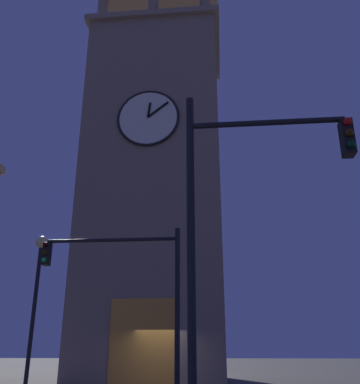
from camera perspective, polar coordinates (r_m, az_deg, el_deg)
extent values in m
cube|color=gray|center=(27.36, -3.22, -0.21)|extent=(8.15, 6.89, 21.81)
cube|color=gray|center=(32.89, -2.82, 18.26)|extent=(8.75, 7.49, 0.40)
cylinder|color=gray|center=(32.82, -10.09, 23.69)|extent=(0.70, 0.70, 3.89)
cylinder|color=gray|center=(36.21, 3.66, 18.42)|extent=(0.70, 0.70, 3.89)
cylinder|color=gray|center=(36.42, -2.10, 18.12)|extent=(0.70, 0.70, 3.89)
cylinder|color=gray|center=(36.96, -7.72, 17.66)|extent=(0.70, 0.70, 3.89)
cube|color=gray|center=(35.73, -2.69, 23.64)|extent=(8.75, 7.49, 0.40)
cylinder|color=silver|center=(25.68, -4.23, 9.73)|extent=(3.54, 0.12, 3.54)
torus|color=black|center=(25.67, -4.23, 9.75)|extent=(3.70, 0.16, 3.70)
cube|color=black|center=(25.84, -4.10, 10.77)|extent=(0.24, 0.06, 0.98)
cube|color=black|center=(25.76, -2.92, 10.82)|extent=(1.25, 0.06, 1.04)
cube|color=orange|center=(22.33, -5.04, -18.97)|extent=(3.20, 0.24, 4.00)
cylinder|color=black|center=(13.70, -0.35, -15.51)|extent=(0.16, 0.16, 5.27)
cylinder|color=black|center=(14.45, -8.98, -6.29)|extent=(4.34, 0.12, 0.12)
cube|color=black|center=(15.04, -17.20, -7.85)|extent=(0.22, 0.30, 0.75)
sphere|color=#360505|center=(14.93, -17.34, -6.67)|extent=(0.16, 0.16, 0.16)
sphere|color=#392705|center=(14.88, -17.44, -7.60)|extent=(0.16, 0.16, 0.16)
sphere|color=#18C154|center=(14.83, -17.54, -8.54)|extent=(0.16, 0.16, 0.16)
cylinder|color=black|center=(8.07, 1.48, -7.66)|extent=(0.16, 0.16, 6.48)
cylinder|color=black|center=(9.05, 11.28, 8.96)|extent=(3.10, 0.12, 0.12)
cube|color=black|center=(9.16, 21.21, 6.66)|extent=(0.22, 0.30, 0.75)
sphere|color=red|center=(9.13, 21.28, 8.71)|extent=(0.16, 0.16, 0.16)
sphere|color=#392705|center=(9.01, 21.48, 7.31)|extent=(0.16, 0.16, 0.16)
sphere|color=#063316|center=(8.91, 21.69, 5.88)|extent=(0.16, 0.16, 0.16)
cylinder|color=black|center=(16.14, -18.89, -15.72)|extent=(0.14, 0.14, 4.99)
sphere|color=#F9DB8C|center=(16.54, -17.82, -6.35)|extent=(0.44, 0.44, 0.44)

